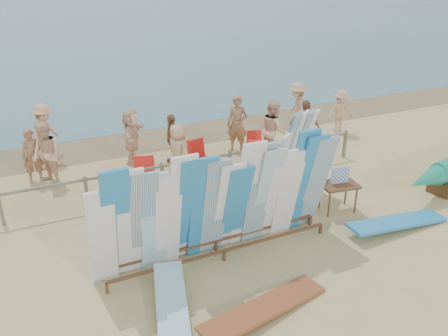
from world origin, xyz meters
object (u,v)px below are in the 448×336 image
flat_board_b (173,319)px  beachgoer_9 (297,109)px  beachgoer_1 (33,156)px  beachgoer_extra_0 (341,112)px  beachgoer_10 (304,126)px  beachgoer_8 (273,130)px  beach_chair_left (146,180)px  vendor_table (338,196)px  stroller (256,154)px  beach_chair_right (199,161)px  beachgoer_2 (46,154)px  beachgoer_3 (45,132)px  beachgoer_6 (178,151)px  beachgoer_7 (237,124)px  flat_board_c (264,313)px  flat_board_d (396,228)px  beachgoer_4 (172,139)px  side_surfboard_rack (290,158)px  main_surfboard_rack (220,206)px  beachgoer_5 (132,136)px

flat_board_b → beachgoer_9: size_ratio=1.44×
beachgoer_1 → beachgoer_extra_0: size_ratio=1.01×
beachgoer_10 → beachgoer_1: size_ratio=1.12×
beachgoer_1 → beachgoer_8: bearing=-9.3°
beach_chair_left → beachgoer_10: size_ratio=0.50×
vendor_table → stroller: bearing=107.7°
beach_chair_right → beachgoer_9: size_ratio=0.47×
beachgoer_10 → beachgoer_extra_0: beachgoer_10 is taller
beachgoer_2 → flat_board_b: bearing=-15.9°
beachgoer_1 → beachgoer_3: bearing=72.7°
beach_chair_left → beachgoer_1: bearing=161.0°
beach_chair_right → beachgoer_6: (-0.73, -0.24, 0.54)m
beachgoer_7 → beachgoer_extra_0: bearing=42.7°
beach_chair_left → beachgoer_8: size_ratio=0.47×
vendor_table → beachgoer_1: bearing=150.9°
flat_board_c → beachgoer_8: beachgoer_8 is taller
flat_board_d → beachgoer_4: beachgoer_4 is taller
beachgoer_7 → stroller: bearing=-49.2°
beachgoer_7 → beachgoer_10: beachgoer_7 is taller
flat_board_d → beachgoer_7: bearing=13.2°
beachgoer_3 → beachgoer_7: bearing=-72.6°
beachgoer_2 → beachgoer_8: (6.62, -0.93, 0.04)m
side_surfboard_rack → beachgoer_1: bearing=110.8°
side_surfboard_rack → main_surfboard_rack: bearing=174.9°
flat_board_b → beachgoer_3: (-1.25, 8.40, 0.91)m
side_surfboard_rack → beach_chair_right: 3.21m
beach_chair_left → beachgoer_2: bearing=163.6°
beachgoer_5 → beachgoer_3: beachgoer_3 is taller
flat_board_b → beachgoer_8: beachgoer_8 is taller
beachgoer_8 → beachgoer_4: 3.14m
main_surfboard_rack → beachgoer_2: (-2.97, 5.11, -0.29)m
beach_chair_right → beachgoer_7: beachgoer_7 is taller
vendor_table → beachgoer_6: beachgoer_6 is taller
beachgoer_9 → beachgoer_6: (-5.00, -1.63, -0.14)m
beachgoer_5 → beachgoer_3: bearing=86.8°
beach_chair_right → vendor_table: bearing=-65.3°
beachgoer_8 → beachgoer_extra_0: bearing=-62.6°
flat_board_d → beach_chair_right: 5.92m
stroller → vendor_table: bearing=-63.4°
vendor_table → beachgoer_4: beachgoer_4 is taller
stroller → beachgoer_7: bearing=104.6°
beachgoer_10 → beachgoer_8: (-1.17, -0.03, 0.06)m
side_surfboard_rack → beachgoer_7: (0.20, 3.51, -0.22)m
flat_board_b → beachgoer_8: (5.22, 5.64, 0.95)m
beachgoer_2 → beachgoer_6: beachgoer_2 is taller
beachgoer_extra_0 → side_surfboard_rack: bearing=-134.8°
beachgoer_10 → flat_board_b: bearing=-81.8°
beach_chair_right → beachgoer_10: size_ratio=0.50×
side_surfboard_rack → beachgoer_1: side_surfboard_rack is taller
main_surfboard_rack → stroller: bearing=52.0°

